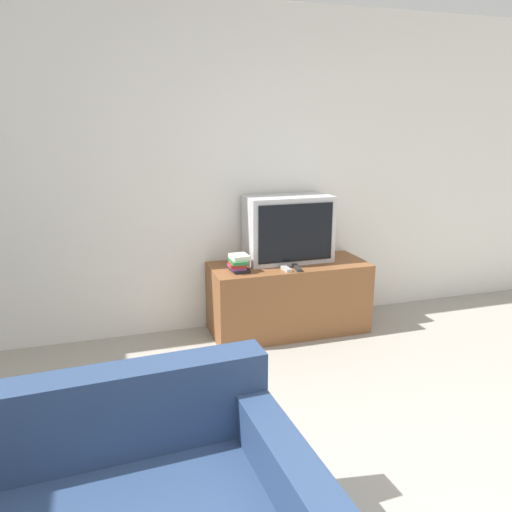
{
  "coord_description": "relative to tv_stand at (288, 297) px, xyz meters",
  "views": [
    {
      "loc": [
        -0.94,
        -0.93,
        1.69
      ],
      "look_at": [
        0.1,
        2.35,
        0.77
      ],
      "focal_mm": 35.0,
      "sensor_mm": 36.0,
      "label": 1
    }
  ],
  "objects": [
    {
      "name": "wall_back",
      "position": [
        -0.5,
        0.32,
        1.01
      ],
      "size": [
        9.0,
        0.06,
        2.6
      ],
      "color": "white",
      "rests_on": "ground_plane"
    },
    {
      "name": "tv_stand",
      "position": [
        0.0,
        0.0,
        0.0
      ],
      "size": [
        1.29,
        0.53,
        0.58
      ],
      "color": "brown",
      "rests_on": "ground_plane"
    },
    {
      "name": "television",
      "position": [
        0.02,
        0.09,
        0.56
      ],
      "size": [
        0.7,
        0.35,
        0.54
      ],
      "color": "silver",
      "rests_on": "tv_stand"
    },
    {
      "name": "book_stack",
      "position": [
        -0.45,
        -0.08,
        0.36
      ],
      "size": [
        0.16,
        0.2,
        0.13
      ],
      "color": "black",
      "rests_on": "tv_stand"
    },
    {
      "name": "remote_on_stand",
      "position": [
        -0.09,
        -0.16,
        0.3
      ],
      "size": [
        0.05,
        0.15,
        0.02
      ],
      "rotation": [
        0.0,
        0.0,
        0.05
      ],
      "color": "#B7B7B7",
      "rests_on": "tv_stand"
    },
    {
      "name": "remote_secondary",
      "position": [
        0.0,
        -0.17,
        0.3
      ],
      "size": [
        0.06,
        0.17,
        0.02
      ],
      "rotation": [
        0.0,
        0.0,
        -0.13
      ],
      "color": "#2D2D2D",
      "rests_on": "tv_stand"
    }
  ]
}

